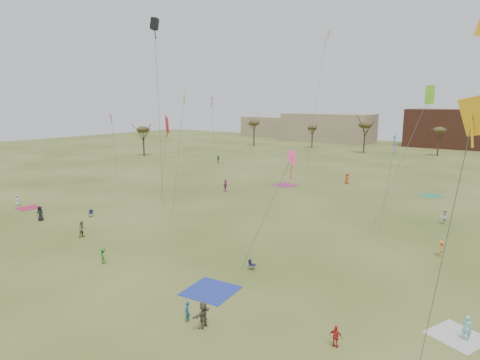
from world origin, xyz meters
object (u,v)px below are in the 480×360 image
Objects in this scene: spectator_fore_a at (336,337)px; flyer_near_left at (18,200)px; camp_chair_left at (91,215)px; camp_chair_center at (252,267)px; flyer_near_center at (103,256)px; flyer_near_right at (187,311)px.

flyer_near_left is at bearing -11.60° from spectator_fore_a.
camp_chair_center is (25.94, -1.70, 0.00)m from camp_chair_left.
flyer_near_center reaches higher than camp_chair_left.
spectator_fore_a is 12.36m from camp_chair_center.
flyer_near_center reaches higher than spectator_fore_a.
flyer_near_left is at bearing 155.81° from camp_chair_left.
flyer_near_center is 1.69× the size of camp_chair_center.
camp_chair_center is at bearing -133.23° from flyer_near_center.
camp_chair_left is at bearing -50.28° from flyer_near_left.
spectator_fore_a is (49.87, -5.74, -0.05)m from flyer_near_left.
flyer_near_left reaches higher than camp_chair_center.
flyer_near_right is (12.94, -2.85, -0.01)m from flyer_near_center.
camp_chair_center is at bearing -38.55° from camp_chair_left.
flyer_near_right is 9.70m from camp_chair_center.
flyer_near_right reaches higher than camp_chair_left.
camp_chair_center is at bearing -59.69° from flyer_near_left.
flyer_near_right is 29.52m from camp_chair_left.
flyer_near_left reaches higher than camp_chair_left.
flyer_near_left is 50.20m from spectator_fore_a.
flyer_near_right is at bearing -57.31° from camp_chair_left.
camp_chair_center is at bearing -37.10° from spectator_fore_a.
flyer_near_right is 1.66× the size of camp_chair_center.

